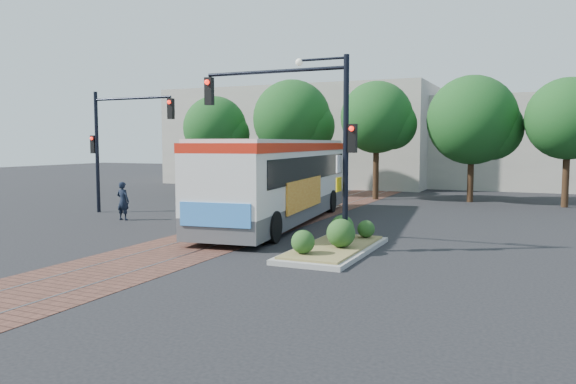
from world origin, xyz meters
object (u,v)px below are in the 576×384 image
at_px(parked_car, 274,190).
at_px(officer, 123,201).
at_px(city_bus, 280,177).
at_px(signal_pole_main, 309,122).
at_px(traffic_island, 336,242).
at_px(signal_pole_left, 114,135).

bearing_deg(parked_car, officer, -172.76).
xyz_separation_m(city_bus, signal_pole_main, (3.45, -5.17, 2.15)).
bearing_deg(traffic_island, officer, 164.63).
xyz_separation_m(signal_pole_main, parked_car, (-7.63, 13.26, -3.47)).
distance_m(traffic_island, parked_car, 15.87).
relative_size(traffic_island, signal_pole_left, 0.87).
relative_size(traffic_island, parked_car, 1.09).
bearing_deg(signal_pole_left, city_bus, 2.37).
xyz_separation_m(traffic_island, signal_pole_left, (-13.19, 4.89, 3.54)).
distance_m(city_bus, signal_pole_left, 8.98).
relative_size(traffic_island, signal_pole_main, 0.87).
distance_m(city_bus, parked_car, 9.20).
relative_size(signal_pole_left, parked_car, 1.26).
bearing_deg(city_bus, parked_car, 110.29).
bearing_deg(parked_car, city_bus, -131.11).
bearing_deg(city_bus, signal_pole_left, 175.32).
xyz_separation_m(traffic_island, parked_car, (-8.59, 13.35, 0.36)).
relative_size(city_bus, traffic_island, 2.64).
xyz_separation_m(city_bus, parked_car, (-4.18, 8.09, -1.32)).
height_order(officer, parked_car, officer).
xyz_separation_m(traffic_island, officer, (-11.21, 3.08, 0.54)).
height_order(city_bus, signal_pole_left, signal_pole_left).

